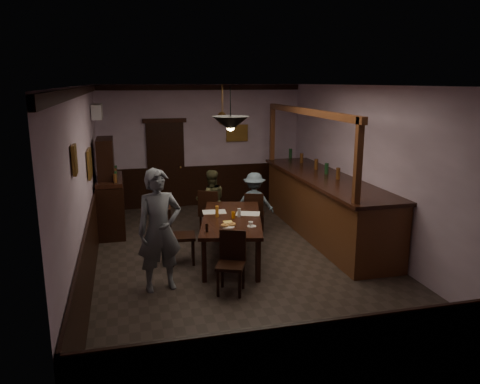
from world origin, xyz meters
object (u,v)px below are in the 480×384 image
object	(u,v)px
person_seated_left	(211,201)
chair_far_left	(209,211)
person_standing	(160,230)
chair_side	(177,232)
person_seated_right	(254,202)
chair_near	(232,259)
sideboard	(110,195)
pendant_iron	(231,124)
chair_far_right	(254,212)
pendant_brass_mid	(223,120)
pendant_brass_far	(222,116)
dining_table	(232,221)
bar_counter	(325,204)
coffee_cup	(251,224)
soda_can	(233,215)

from	to	relation	value
person_seated_left	chair_far_left	bearing A→B (deg)	73.86
person_standing	chair_side	bearing A→B (deg)	59.02
person_seated_right	person_seated_left	bearing A→B (deg)	7.70
chair_near	sideboard	xyz separation A→B (m)	(-1.79, 3.39, 0.28)
chair_far_left	person_seated_right	xyz separation A→B (m)	(0.96, 0.05, 0.10)
pendant_iron	chair_far_right	bearing A→B (deg)	64.28
person_seated_left	sideboard	world-z (taller)	sideboard
chair_far_left	pendant_brass_mid	world-z (taller)	pendant_brass_mid
sideboard	pendant_brass_far	world-z (taller)	pendant_brass_far
dining_table	pendant_brass_far	world-z (taller)	pendant_brass_far
chair_far_left	bar_counter	bearing A→B (deg)	-168.29
bar_counter	pendant_brass_far	xyz separation A→B (m)	(-1.69, 1.95, 1.65)
chair_far_left	sideboard	xyz separation A→B (m)	(-1.94, 0.75, 0.26)
person_seated_right	bar_counter	size ratio (longest dim) A/B	0.27
chair_side	coffee_cup	bearing A→B (deg)	-112.31
dining_table	coffee_cup	world-z (taller)	coffee_cup
pendant_brass_mid	person_standing	bearing A→B (deg)	-119.96
bar_counter	pendant_brass_mid	xyz separation A→B (m)	(-1.89, 0.90, 1.65)
chair_far_right	coffee_cup	xyz separation A→B (m)	(-0.55, -1.73, 0.31)
chair_side	soda_can	size ratio (longest dim) A/B	8.49
sideboard	pendant_brass_far	xyz separation A→B (m)	(2.51, 0.66, 1.52)
chair_side	coffee_cup	world-z (taller)	chair_side
soda_can	pendant_iron	distance (m)	1.80
pendant_brass_far	chair_far_left	bearing A→B (deg)	-112.00
sideboard	pendant_iron	xyz separation A→B (m)	(1.90, -2.87, 1.67)
chair_far_right	pendant_brass_mid	xyz separation A→B (m)	(-0.51, 0.56, 1.81)
chair_side	coffee_cup	size ratio (longest dim) A/B	12.73
pendant_brass_far	person_seated_left	bearing A→B (deg)	-113.12
dining_table	pendant_iron	world-z (taller)	pendant_iron
chair_near	pendant_iron	size ratio (longest dim) A/B	1.39
bar_counter	pendant_iron	distance (m)	3.32
chair_side	pendant_brass_mid	distance (m)	2.69
person_standing	bar_counter	distance (m)	3.87
dining_table	pendant_brass_mid	bearing A→B (deg)	82.66
chair_far_left	chair_near	distance (m)	2.64
coffee_cup	person_standing	bearing A→B (deg)	-152.35
person_standing	bar_counter	world-z (taller)	bar_counter
dining_table	person_seated_right	distance (m)	1.62
person_standing	sideboard	world-z (taller)	sideboard
chair_far_right	person_standing	distance (m)	2.97
dining_table	person_seated_left	world-z (taller)	person_seated_left
person_standing	soda_can	size ratio (longest dim) A/B	15.39
person_seated_left	person_seated_right	world-z (taller)	person_seated_left
chair_far_left	pendant_iron	xyz separation A→B (m)	(-0.04, -2.12, 1.93)
chair_far_right	chair_near	bearing A→B (deg)	88.18
chair_far_right	person_seated_right	bearing A→B (deg)	-84.50
chair_far_right	pendant_brass_far	bearing A→B (deg)	-57.80
chair_near	chair_side	world-z (taller)	chair_side
dining_table	chair_near	distance (m)	1.34
pendant_iron	soda_can	bearing A→B (deg)	74.09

